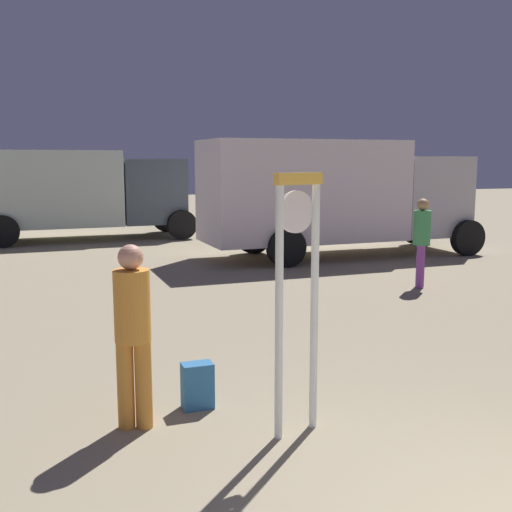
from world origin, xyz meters
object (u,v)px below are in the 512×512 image
box_truck_near (333,193)px  box_truck_far (65,190)px  standing_clock (297,279)px  person_distant (422,238)px  backpack (197,386)px  person_near_clock (133,327)px

box_truck_near → box_truck_far: 8.29m
standing_clock → person_distant: standing_clock is taller
backpack → box_truck_near: size_ratio=0.06×
person_near_clock → person_distant: (6.08, 4.47, 0.01)m
standing_clock → person_near_clock: size_ratio=1.37×
backpack → standing_clock: bearing=-50.0°
backpack → person_near_clock: bearing=-158.2°
person_near_clock → person_distant: size_ratio=0.99×
standing_clock → backpack: bearing=130.0°
person_near_clock → box_truck_far: (0.09, 14.08, 0.57)m
person_distant → box_truck_near: (0.16, 4.05, 0.64)m
standing_clock → person_distant: bearing=46.7°
box_truck_near → person_distant: bearing=-92.3°
backpack → box_truck_near: box_truck_near is taller
person_distant → box_truck_far: 11.34m
standing_clock → box_truck_far: size_ratio=0.32×
person_near_clock → box_truck_near: size_ratio=0.24×
standing_clock → person_distant: (4.74, 5.04, -0.45)m
backpack → box_truck_far: size_ratio=0.06×
person_near_clock → box_truck_near: 10.59m
backpack → box_truck_far: (-0.56, 13.82, 1.29)m
box_truck_near → box_truck_far: (-6.16, 5.55, -0.08)m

